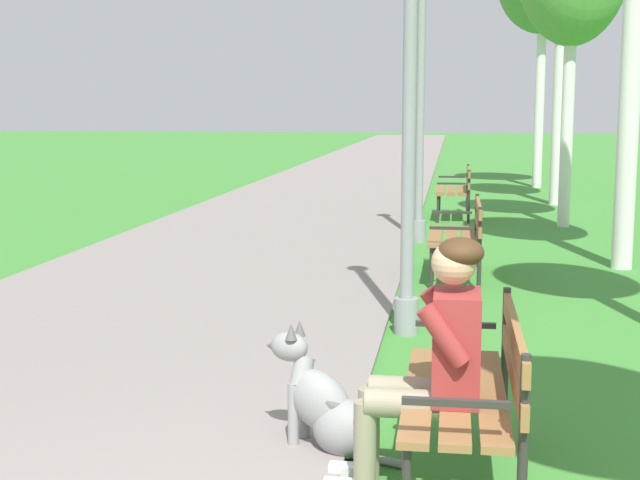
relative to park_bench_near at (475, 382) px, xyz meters
name	(u,v)px	position (x,y,z in m)	size (l,w,h in m)	color
paved_path	(364,168)	(-2.74, 22.30, -0.49)	(4.16, 60.00, 0.04)	gray
park_bench_near	(475,382)	(0.00, 0.00, 0.00)	(0.55, 1.50, 0.85)	olive
park_bench_mid	(461,231)	(-0.03, 5.49, 0.00)	(0.55, 1.50, 0.85)	olive
park_bench_far	(457,187)	(-0.06, 10.81, 0.00)	(0.55, 1.50, 0.85)	olive
person_seated_on_near_bench	(433,355)	(-0.21, -0.16, 0.17)	(0.74, 0.49, 1.25)	gray
dog_grey	(327,407)	(-0.77, 0.25, -0.25)	(0.80, 0.44, 0.71)	gray
lamp_post_near	(410,77)	(-0.49, 2.91, 1.57)	(0.24, 0.24, 4.02)	gray
lamp_post_mid	(421,91)	(-0.59, 8.00, 1.53)	(0.24, 0.24, 3.95)	gray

